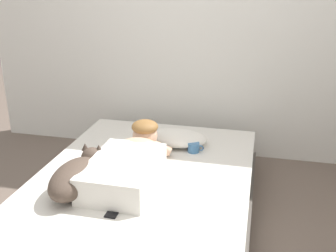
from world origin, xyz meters
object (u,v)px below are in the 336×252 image
object	(u,v)px
person_lying	(130,161)
cell_phone	(114,211)
pillow	(175,138)
bed	(144,195)
dog	(77,176)
coffee_cup	(194,147)

from	to	relation	value
person_lying	cell_phone	distance (m)	0.46
person_lying	pillow	bearing A→B (deg)	72.98
pillow	person_lying	world-z (taller)	person_lying
cell_phone	pillow	bearing A→B (deg)	82.62
bed	dog	size ratio (longest dim) A/B	3.49
pillow	cell_phone	bearing A→B (deg)	-97.38
pillow	coffee_cup	distance (m)	0.21
bed	pillow	bearing A→B (deg)	79.89
dog	person_lying	bearing A→B (deg)	45.54
coffee_cup	cell_phone	distance (m)	0.98
pillow	cell_phone	distance (m)	1.05
coffee_cup	cell_phone	bearing A→B (deg)	-108.43
person_lying	cell_phone	size ratio (longest dim) A/B	6.57
pillow	cell_phone	size ratio (longest dim) A/B	3.71
person_lying	dog	world-z (taller)	person_lying
coffee_cup	pillow	bearing A→B (deg)	147.08
coffee_cup	dog	bearing A→B (deg)	-129.65
person_lying	cell_phone	world-z (taller)	person_lying
dog	cell_phone	size ratio (longest dim) A/B	4.11
dog	cell_phone	world-z (taller)	dog
pillow	cell_phone	world-z (taller)	pillow
person_lying	bed	bearing A→B (deg)	25.80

